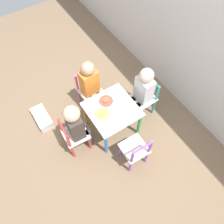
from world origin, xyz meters
name	(u,v)px	position (x,y,z in m)	size (l,w,h in m)	color
ground_plane	(112,128)	(0.00, 0.00, 0.00)	(6.00, 6.00, 0.00)	#7F664C
house_wall	(208,4)	(0.00, 1.02, 1.30)	(6.00, 0.06, 2.60)	silver
kids_table	(112,112)	(0.00, 0.00, 0.37)	(0.52, 0.52, 0.44)	silver
chair_red	(74,136)	(-0.03, -0.48, 0.27)	(0.28, 0.28, 0.54)	silver
chair_pink	(89,90)	(-0.48, -0.03, 0.27)	(0.27, 0.27, 0.54)	silver
chair_teal	(145,98)	(-0.01, 0.48, 0.27)	(0.26, 0.26, 0.54)	silver
chair_purple	(135,151)	(0.48, -0.02, 0.27)	(0.27, 0.27, 0.54)	silver
child_front	(76,124)	(-0.03, -0.42, 0.47)	(0.21, 0.22, 0.78)	#38383D
child_left	(90,83)	(-0.42, -0.02, 0.46)	(0.22, 0.21, 0.78)	#7A6B5B
child_back	(143,90)	(-0.01, 0.42, 0.47)	(0.20, 0.22, 0.79)	#4C608E
plate_front	(103,114)	(0.00, -0.12, 0.45)	(0.17, 0.17, 0.03)	#EADB66
plate_left	(106,101)	(-0.12, 0.00, 0.45)	(0.16, 0.16, 0.03)	#E54C47
storage_bin	(42,118)	(-0.58, -0.68, 0.06)	(0.34, 0.17, 0.12)	silver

